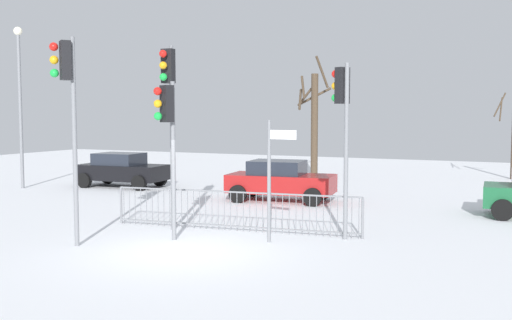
{
  "coord_description": "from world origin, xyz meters",
  "views": [
    {
      "loc": [
        7.04,
        -11.09,
        3.12
      ],
      "look_at": [
        0.36,
        3.25,
        1.89
      ],
      "focal_mm": 40.76,
      "sensor_mm": 36.0,
      "label": 1
    }
  ],
  "objects_px": {
    "car_black_trailing": "(122,169)",
    "street_lamp": "(20,90)",
    "bare_tree_centre": "(512,138)",
    "traffic_light_rear_left": "(67,94)",
    "traffic_light_foreground_right": "(169,96)",
    "traffic_light_foreground_left": "(168,124)",
    "car_red_near": "(280,180)",
    "bare_tree_right": "(314,120)",
    "direction_sign_post": "(271,174)",
    "traffic_light_mid_right": "(343,111)"
  },
  "relations": [
    {
      "from": "car_black_trailing",
      "to": "street_lamp",
      "type": "height_order",
      "value": "street_lamp"
    },
    {
      "from": "traffic_light_foreground_right",
      "to": "traffic_light_foreground_left",
      "type": "height_order",
      "value": "traffic_light_foreground_right"
    },
    {
      "from": "bare_tree_centre",
      "to": "bare_tree_right",
      "type": "distance_m",
      "value": 9.63
    },
    {
      "from": "traffic_light_foreground_right",
      "to": "traffic_light_mid_right",
      "type": "xyz_separation_m",
      "value": [
        4.47,
        0.99,
        -0.4
      ]
    },
    {
      "from": "traffic_light_rear_left",
      "to": "direction_sign_post",
      "type": "height_order",
      "value": "traffic_light_rear_left"
    },
    {
      "from": "car_red_near",
      "to": "street_lamp",
      "type": "bearing_deg",
      "value": 179.08
    },
    {
      "from": "bare_tree_centre",
      "to": "car_black_trailing",
      "type": "bearing_deg",
      "value": -145.49
    },
    {
      "from": "traffic_light_foreground_left",
      "to": "car_red_near",
      "type": "relative_size",
      "value": 0.99
    },
    {
      "from": "traffic_light_rear_left",
      "to": "car_black_trailing",
      "type": "distance_m",
      "value": 11.86
    },
    {
      "from": "direction_sign_post",
      "to": "car_black_trailing",
      "type": "relative_size",
      "value": 0.76
    },
    {
      "from": "traffic_light_foreground_right",
      "to": "traffic_light_rear_left",
      "type": "distance_m",
      "value": 2.83
    },
    {
      "from": "traffic_light_rear_left",
      "to": "bare_tree_centre",
      "type": "height_order",
      "value": "traffic_light_rear_left"
    },
    {
      "from": "traffic_light_foreground_left",
      "to": "bare_tree_centre",
      "type": "height_order",
      "value": "bare_tree_centre"
    },
    {
      "from": "car_red_near",
      "to": "traffic_light_mid_right",
      "type": "bearing_deg",
      "value": -60.53
    },
    {
      "from": "traffic_light_rear_left",
      "to": "bare_tree_right",
      "type": "height_order",
      "value": "bare_tree_right"
    },
    {
      "from": "street_lamp",
      "to": "bare_tree_right",
      "type": "relative_size",
      "value": 1.14
    },
    {
      "from": "traffic_light_mid_right",
      "to": "traffic_light_rear_left",
      "type": "relative_size",
      "value": 0.89
    },
    {
      "from": "direction_sign_post",
      "to": "car_black_trailing",
      "type": "height_order",
      "value": "direction_sign_post"
    },
    {
      "from": "traffic_light_rear_left",
      "to": "bare_tree_centre",
      "type": "xyz_separation_m",
      "value": [
        9.12,
        20.23,
        -1.61
      ]
    },
    {
      "from": "bare_tree_right",
      "to": "car_black_trailing",
      "type": "bearing_deg",
      "value": -130.89
    },
    {
      "from": "car_black_trailing",
      "to": "street_lamp",
      "type": "xyz_separation_m",
      "value": [
        -3.57,
        -2.12,
        3.38
      ]
    },
    {
      "from": "traffic_light_mid_right",
      "to": "traffic_light_foreground_left",
      "type": "height_order",
      "value": "traffic_light_mid_right"
    },
    {
      "from": "car_black_trailing",
      "to": "bare_tree_right",
      "type": "xyz_separation_m",
      "value": [
        6.23,
        7.19,
        2.1
      ]
    },
    {
      "from": "car_red_near",
      "to": "bare_tree_centre",
      "type": "distance_m",
      "value": 13.66
    },
    {
      "from": "street_lamp",
      "to": "traffic_light_rear_left",
      "type": "bearing_deg",
      "value": -38.24
    },
    {
      "from": "car_red_near",
      "to": "bare_tree_centre",
      "type": "height_order",
      "value": "bare_tree_centre"
    },
    {
      "from": "direction_sign_post",
      "to": "car_red_near",
      "type": "distance_m",
      "value": 6.93
    },
    {
      "from": "car_red_near",
      "to": "car_black_trailing",
      "type": "bearing_deg",
      "value": 166.31
    },
    {
      "from": "traffic_light_foreground_right",
      "to": "car_black_trailing",
      "type": "bearing_deg",
      "value": -47.41
    },
    {
      "from": "direction_sign_post",
      "to": "traffic_light_foreground_left",
      "type": "bearing_deg",
      "value": -152.2
    },
    {
      "from": "traffic_light_mid_right",
      "to": "car_red_near",
      "type": "bearing_deg",
      "value": 66.27
    },
    {
      "from": "bare_tree_centre",
      "to": "traffic_light_foreground_left",
      "type": "bearing_deg",
      "value": -111.51
    },
    {
      "from": "bare_tree_centre",
      "to": "bare_tree_right",
      "type": "height_order",
      "value": "bare_tree_right"
    },
    {
      "from": "traffic_light_foreground_right",
      "to": "bare_tree_centre",
      "type": "relative_size",
      "value": 1.17
    },
    {
      "from": "street_lamp",
      "to": "bare_tree_centre",
      "type": "distance_m",
      "value": 22.74
    },
    {
      "from": "traffic_light_mid_right",
      "to": "bare_tree_centre",
      "type": "bearing_deg",
      "value": 17.74
    },
    {
      "from": "bare_tree_centre",
      "to": "bare_tree_right",
      "type": "xyz_separation_m",
      "value": [
        -9.01,
        -3.28,
        0.87
      ]
    },
    {
      "from": "traffic_light_foreground_left",
      "to": "direction_sign_post",
      "type": "relative_size",
      "value": 1.31
    },
    {
      "from": "traffic_light_mid_right",
      "to": "bare_tree_right",
      "type": "distance_m",
      "value": 14.41
    },
    {
      "from": "traffic_light_foreground_right",
      "to": "street_lamp",
      "type": "relative_size",
      "value": 0.73
    },
    {
      "from": "traffic_light_mid_right",
      "to": "direction_sign_post",
      "type": "distance_m",
      "value": 2.41
    },
    {
      "from": "direction_sign_post",
      "to": "car_red_near",
      "type": "height_order",
      "value": "direction_sign_post"
    },
    {
      "from": "traffic_light_foreground_right",
      "to": "direction_sign_post",
      "type": "height_order",
      "value": "traffic_light_foreground_right"
    },
    {
      "from": "car_black_trailing",
      "to": "bare_tree_centre",
      "type": "height_order",
      "value": "bare_tree_centre"
    },
    {
      "from": "car_black_trailing",
      "to": "car_red_near",
      "type": "distance_m",
      "value": 7.87
    },
    {
      "from": "traffic_light_foreground_left",
      "to": "car_red_near",
      "type": "bearing_deg",
      "value": -63.52
    },
    {
      "from": "traffic_light_rear_left",
      "to": "car_black_trailing",
      "type": "height_order",
      "value": "traffic_light_rear_left"
    },
    {
      "from": "bare_tree_centre",
      "to": "bare_tree_right",
      "type": "bearing_deg",
      "value": -159.98
    },
    {
      "from": "traffic_light_mid_right",
      "to": "bare_tree_right",
      "type": "bearing_deg",
      "value": 52.04
    },
    {
      "from": "car_black_trailing",
      "to": "traffic_light_mid_right",
      "type": "bearing_deg",
      "value": -32.22
    }
  ]
}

